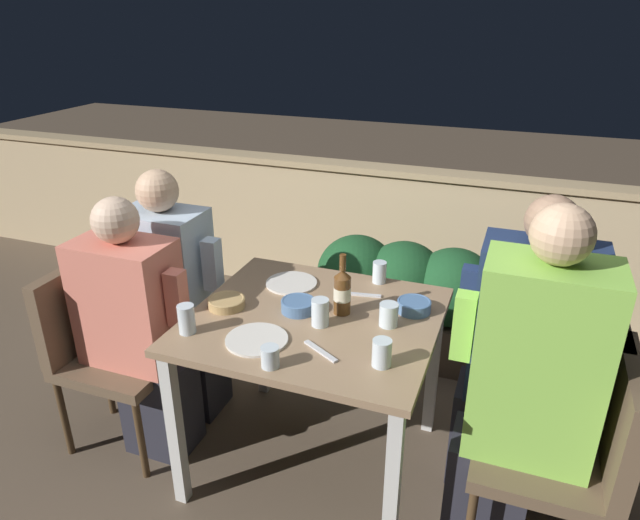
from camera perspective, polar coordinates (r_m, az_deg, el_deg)
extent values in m
plane|color=brown|center=(2.74, -0.51, -19.36)|extent=(16.00, 16.00, 0.00)
cube|color=tan|center=(3.84, 8.22, 1.97)|extent=(9.00, 0.14, 0.90)
cube|color=tan|center=(3.69, 8.65, 8.72)|extent=(9.00, 0.18, 0.04)
cube|color=#937556|center=(2.30, -0.58, -6.00)|extent=(0.97, 0.89, 0.03)
cube|color=silver|center=(2.40, -14.27, -16.16)|extent=(0.05, 0.05, 0.72)
cube|color=silver|center=(2.13, 7.24, -21.88)|extent=(0.05, 0.05, 0.72)
cube|color=silver|center=(2.95, -5.80, -7.16)|extent=(0.05, 0.05, 0.72)
cube|color=silver|center=(2.73, 11.24, -10.38)|extent=(0.05, 0.05, 0.72)
cube|color=brown|center=(3.40, 8.03, -6.99)|extent=(1.01, 0.36, 0.28)
ellipsoid|color=#194723|center=(3.30, 3.67, -1.22)|extent=(0.45, 0.47, 0.43)
ellipsoid|color=#194723|center=(3.24, 8.37, -1.95)|extent=(0.45, 0.47, 0.43)
ellipsoid|color=#194723|center=(3.20, 13.21, -2.68)|extent=(0.45, 0.47, 0.43)
cube|color=brown|center=(2.75, -18.97, -9.33)|extent=(0.47, 0.47, 0.05)
cube|color=brown|center=(2.76, -23.03, -4.33)|extent=(0.06, 0.47, 0.40)
cylinder|color=#47321E|center=(2.88, -24.22, -14.12)|extent=(0.03, 0.03, 0.40)
cylinder|color=#47321E|center=(2.64, -17.47, -16.73)|extent=(0.03, 0.03, 0.40)
cylinder|color=#47321E|center=(3.11, -19.08, -10.07)|extent=(0.03, 0.03, 0.40)
cylinder|color=#47321E|center=(2.90, -12.57, -12.02)|extent=(0.03, 0.03, 0.40)
cube|color=#282833|center=(2.77, -15.56, -13.67)|extent=(0.29, 0.23, 0.45)
cube|color=#E07A66|center=(2.56, -18.64, -4.04)|extent=(0.41, 0.26, 0.55)
cube|color=#E07A66|center=(2.39, -14.12, -3.73)|extent=(0.07, 0.07, 0.24)
sphere|color=beige|center=(2.41, -19.80, 3.77)|extent=(0.19, 0.19, 0.19)
cube|color=brown|center=(2.95, -15.53, -6.40)|extent=(0.47, 0.47, 0.05)
cube|color=brown|center=(2.96, -19.34, -1.78)|extent=(0.06, 0.47, 0.40)
cylinder|color=#47321E|center=(3.05, -20.49, -11.07)|extent=(0.03, 0.03, 0.40)
cylinder|color=#47321E|center=(2.83, -13.93, -13.16)|extent=(0.03, 0.03, 0.40)
cylinder|color=#47321E|center=(3.31, -16.00, -7.43)|extent=(0.03, 0.03, 0.40)
cylinder|color=#47321E|center=(3.11, -9.75, -9.01)|extent=(0.03, 0.03, 0.40)
cube|color=#282833|center=(2.97, -12.36, -10.44)|extent=(0.27, 0.23, 0.45)
cube|color=silver|center=(2.76, -15.06, -1.00)|extent=(0.38, 0.26, 0.59)
cube|color=silver|center=(2.61, -10.70, -0.44)|extent=(0.07, 0.07, 0.24)
sphere|color=tan|center=(2.63, -15.97, 6.68)|extent=(0.19, 0.19, 0.19)
cube|color=brown|center=(2.26, 21.35, -17.84)|extent=(0.47, 0.47, 0.05)
cube|color=brown|center=(2.16, 27.98, -13.89)|extent=(0.06, 0.47, 0.40)
cylinder|color=#47321E|center=(2.56, 15.83, -18.05)|extent=(0.03, 0.03, 0.40)
cylinder|color=#47321E|center=(2.59, 25.38, -19.19)|extent=(0.03, 0.03, 0.40)
cube|color=#282833|center=(2.39, 16.26, -20.93)|extent=(0.29, 0.23, 0.45)
cube|color=#8CCC4C|center=(2.04, 21.00, -9.51)|extent=(0.41, 0.26, 0.71)
cube|color=#8CCC4C|center=(1.99, 14.18, -6.42)|extent=(0.07, 0.07, 0.24)
sphere|color=tan|center=(1.84, 23.06, 2.34)|extent=(0.19, 0.19, 0.19)
cube|color=brown|center=(2.51, 21.06, -13.17)|extent=(0.47, 0.47, 0.05)
cube|color=brown|center=(2.41, 26.88, -9.44)|extent=(0.06, 0.47, 0.40)
cylinder|color=#47321E|center=(2.49, 15.18, -19.47)|extent=(0.03, 0.03, 0.40)
cylinder|color=#47321E|center=(2.52, 25.10, -20.65)|extent=(0.03, 0.03, 0.40)
cylinder|color=#47321E|center=(2.80, 16.15, -13.85)|extent=(0.03, 0.03, 0.40)
cylinder|color=#47321E|center=(2.83, 24.69, -14.95)|extent=(0.03, 0.03, 0.40)
cube|color=#282833|center=(2.63, 16.56, -16.19)|extent=(0.31, 0.23, 0.45)
cube|color=navy|center=(2.32, 20.60, -6.07)|extent=(0.44, 0.26, 0.64)
cube|color=navy|center=(2.29, 14.67, -3.49)|extent=(0.07, 0.07, 0.24)
sphere|color=#99755B|center=(2.15, 22.21, 3.59)|extent=(0.19, 0.19, 0.19)
cylinder|color=brown|center=(2.28, 2.24, -3.54)|extent=(0.07, 0.07, 0.16)
cylinder|color=beige|center=(2.27, 2.24, -3.36)|extent=(0.07, 0.07, 0.06)
cone|color=brown|center=(2.24, 2.28, -1.39)|extent=(0.07, 0.07, 0.03)
cylinder|color=brown|center=(2.22, 2.30, -0.25)|extent=(0.03, 0.03, 0.07)
cylinder|color=silver|center=(2.14, -6.35, -7.91)|extent=(0.23, 0.23, 0.01)
cylinder|color=silver|center=(2.54, -2.88, -2.31)|extent=(0.23, 0.23, 0.01)
cylinder|color=tan|center=(2.38, -9.32, -4.23)|extent=(0.15, 0.15, 0.04)
torus|color=tan|center=(2.38, -9.35, -3.93)|extent=(0.15, 0.15, 0.01)
cylinder|color=#4C709E|center=(2.32, -2.18, -4.59)|extent=(0.14, 0.14, 0.05)
torus|color=#4C709E|center=(2.31, -2.19, -4.16)|extent=(0.14, 0.14, 0.01)
cylinder|color=#4C709E|center=(2.34, 9.37, -4.58)|extent=(0.14, 0.14, 0.05)
torus|color=#4C709E|center=(2.34, 9.41, -4.17)|extent=(0.14, 0.14, 0.01)
cylinder|color=silver|center=(2.55, 5.96, -1.22)|extent=(0.06, 0.06, 0.10)
cylinder|color=silver|center=(2.21, -13.21, -5.77)|extent=(0.06, 0.06, 0.11)
cylinder|color=silver|center=(1.98, -5.01, -9.62)|extent=(0.06, 0.06, 0.08)
cylinder|color=silver|center=(1.99, 6.20, -9.22)|extent=(0.07, 0.07, 0.10)
cylinder|color=silver|center=(2.21, 0.01, -5.25)|extent=(0.07, 0.07, 0.11)
cylinder|color=silver|center=(2.22, 6.88, -5.46)|extent=(0.07, 0.07, 0.09)
cube|color=silver|center=(2.07, 0.06, -9.11)|extent=(0.16, 0.10, 0.01)
cube|color=silver|center=(2.45, 4.16, -3.47)|extent=(0.17, 0.05, 0.01)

